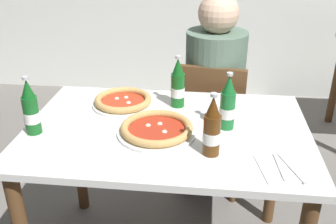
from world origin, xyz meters
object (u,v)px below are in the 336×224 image
at_px(chair_behind_table, 211,121).
at_px(pizza_margherita_near, 157,129).
at_px(pizza_marinara_far, 123,101).
at_px(napkin_with_cutlery, 285,168).
at_px(beer_bottle_extra, 228,105).
at_px(dining_table_main, 167,151).
at_px(diner_seated, 214,101).
at_px(beer_bottle_left, 212,129).
at_px(beer_bottle_right, 178,85).
at_px(beer_bottle_center, 31,110).

height_order(chair_behind_table, pizza_margherita_near, chair_behind_table).
relative_size(pizza_marinara_far, napkin_with_cutlery, 1.38).
bearing_deg(beer_bottle_extra, napkin_with_cutlery, -54.68).
relative_size(dining_table_main, diner_seated, 0.99).
height_order(pizza_margherita_near, napkin_with_cutlery, pizza_margherita_near).
bearing_deg(pizza_margherita_near, diner_seated, 71.73).
xyz_separation_m(dining_table_main, pizza_margherita_near, (-0.03, -0.06, 0.13)).
relative_size(beer_bottle_left, beer_bottle_extra, 1.00).
bearing_deg(pizza_margherita_near, chair_behind_table, 71.20).
height_order(chair_behind_table, pizza_marinara_far, chair_behind_table).
distance_m(chair_behind_table, beer_bottle_right, 0.56).
xyz_separation_m(pizza_marinara_far, beer_bottle_right, (0.26, 0.02, 0.08)).
bearing_deg(beer_bottle_left, diner_seated, 89.10).
xyz_separation_m(dining_table_main, napkin_with_cutlery, (0.45, -0.25, 0.12)).
distance_m(chair_behind_table, beer_bottle_left, 0.88).
height_order(pizza_marinara_far, beer_bottle_center, beer_bottle_center).
height_order(chair_behind_table, beer_bottle_left, beer_bottle_left).
relative_size(pizza_margherita_near, napkin_with_cutlery, 1.54).
distance_m(chair_behind_table, pizza_margherita_near, 0.76).
bearing_deg(beer_bottle_center, pizza_margherita_near, 5.21).
height_order(pizza_marinara_far, napkin_with_cutlery, pizza_marinara_far).
bearing_deg(beer_bottle_center, chair_behind_table, 44.20).
bearing_deg(pizza_margherita_near, beer_bottle_left, -29.89).
relative_size(beer_bottle_left, napkin_with_cutlery, 1.17).
bearing_deg(napkin_with_cutlery, beer_bottle_right, 131.70).
bearing_deg(beer_bottle_extra, pizza_margherita_near, -162.96).
bearing_deg(diner_seated, beer_bottle_center, -134.24).
xyz_separation_m(chair_behind_table, beer_bottle_right, (-0.17, -0.38, 0.37)).
distance_m(diner_seated, beer_bottle_left, 0.89).
relative_size(beer_bottle_right, napkin_with_cutlery, 1.17).
distance_m(dining_table_main, beer_bottle_extra, 0.33).
distance_m(beer_bottle_right, beer_bottle_extra, 0.30).
distance_m(beer_bottle_center, beer_bottle_right, 0.65).
distance_m(chair_behind_table, diner_seated, 0.11).
xyz_separation_m(diner_seated, beer_bottle_right, (-0.18, -0.43, 0.27)).
relative_size(pizza_margherita_near, beer_bottle_left, 1.32).
bearing_deg(diner_seated, napkin_with_cutlery, -74.63).
bearing_deg(chair_behind_table, beer_bottle_extra, 103.67).
bearing_deg(dining_table_main, beer_bottle_left, -44.31).
distance_m(chair_behind_table, napkin_with_cutlery, 0.94).
bearing_deg(beer_bottle_left, beer_bottle_right, 111.67).
relative_size(dining_table_main, beer_bottle_right, 4.86).
xyz_separation_m(pizza_margherita_near, beer_bottle_left, (0.22, -0.13, 0.08)).
bearing_deg(pizza_margherita_near, beer_bottle_center, -174.79).
bearing_deg(napkin_with_cutlery, diner_seated, 105.37).
height_order(chair_behind_table, beer_bottle_right, beer_bottle_right).
relative_size(pizza_marinara_far, beer_bottle_left, 1.18).
xyz_separation_m(diner_seated, pizza_marinara_far, (-0.43, -0.46, 0.19)).
distance_m(chair_behind_table, beer_bottle_extra, 0.69).
bearing_deg(beer_bottle_left, beer_bottle_extra, 73.94).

